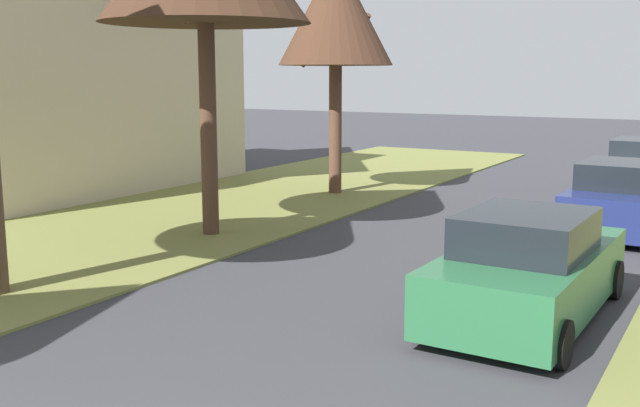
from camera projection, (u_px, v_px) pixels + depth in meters
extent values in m
cylinder|color=#4D3425|center=(209.00, 131.00, 15.72)|extent=(0.35, 0.35, 4.45)
cylinder|color=brown|center=(335.00, 130.00, 21.37)|extent=(0.37, 0.37, 3.66)
cone|color=#462B1E|center=(336.00, 10.00, 20.80)|extent=(3.25, 3.25, 3.05)
cylinder|color=brown|center=(323.00, 43.00, 21.55)|extent=(0.91, 1.40, 1.39)
cylinder|color=brown|center=(353.00, 41.00, 21.36)|extent=(1.41, 0.63, 1.51)
cylinder|color=brown|center=(324.00, 47.00, 20.56)|extent=(1.18, 0.31, 1.09)
cube|color=#28663D|center=(529.00, 278.00, 10.58)|extent=(1.93, 4.44, 0.85)
cube|color=black|center=(527.00, 232.00, 10.27)|extent=(1.65, 2.06, 0.56)
cylinder|color=black|center=(505.00, 265.00, 12.46)|extent=(0.21, 0.60, 0.60)
cylinder|color=black|center=(614.00, 279.00, 11.56)|extent=(0.21, 0.60, 0.60)
cylinder|color=black|center=(425.00, 319.00, 9.69)|extent=(0.21, 0.60, 0.60)
cylinder|color=black|center=(560.00, 344.00, 8.79)|extent=(0.21, 0.60, 0.60)
cube|color=navy|center=(621.00, 205.00, 16.52)|extent=(1.93, 4.44, 0.85)
cube|color=black|center=(621.00, 174.00, 16.21)|extent=(1.65, 2.06, 0.56)
cylinder|color=black|center=(595.00, 203.00, 18.40)|extent=(0.21, 0.60, 0.60)
cylinder|color=black|center=(562.00, 226.00, 15.64)|extent=(0.21, 0.60, 0.60)
cylinder|color=black|center=(622.00, 173.00, 24.04)|extent=(0.21, 0.60, 0.60)
cylinder|color=black|center=(601.00, 186.00, 21.27)|extent=(0.21, 0.60, 0.60)
cube|color=beige|center=(51.00, 71.00, 22.45)|extent=(6.72, 10.54, 7.14)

